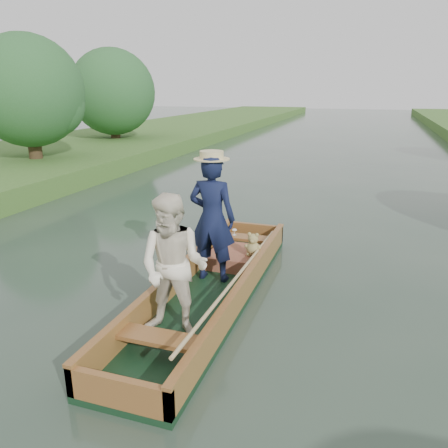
% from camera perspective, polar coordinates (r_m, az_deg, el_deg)
% --- Properties ---
extents(ground, '(120.00, 120.00, 0.00)m').
position_cam_1_polar(ground, '(6.39, -1.73, -9.70)').
color(ground, '#283D30').
rests_on(ground, ground).
extents(trees_far, '(23.14, 14.37, 4.66)m').
position_cam_1_polar(trees_far, '(14.46, 9.99, 15.99)').
color(trees_far, '#47331E').
rests_on(trees_far, ground).
extents(punt, '(1.12, 5.00, 2.03)m').
position_cam_1_polar(punt, '(5.97, -2.83, -4.64)').
color(punt, black).
rests_on(punt, ground).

